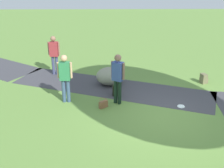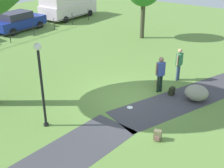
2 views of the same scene
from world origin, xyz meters
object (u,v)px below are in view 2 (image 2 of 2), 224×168
(man_near_boulder, at_px, (179,62))
(backpack_by_boulder, at_px, (172,91))
(handbag_on_grass, at_px, (158,84))
(lawn_boulder, at_px, (196,93))
(parked_compact_green, at_px, (18,21))
(spare_backpack_on_lawn, at_px, (158,135))
(delivery_van, at_px, (68,4))
(frisbee_on_grass, at_px, (130,107))
(lamp_post, at_px, (41,77))
(woman_with_handbag, at_px, (160,72))

(man_near_boulder, xyz_separation_m, backpack_by_boulder, (-1.78, -0.51, -0.82))
(man_near_boulder, relative_size, handbag_on_grass, 4.53)
(lawn_boulder, xyz_separation_m, parked_compact_green, (3.10, 16.55, 0.46))
(spare_backpack_on_lawn, relative_size, delivery_van, 0.07)
(parked_compact_green, bearing_deg, man_near_boulder, -95.96)
(lawn_boulder, distance_m, frisbee_on_grass, 3.23)
(spare_backpack_on_lawn, relative_size, frisbee_on_grass, 1.53)
(lamp_post, xyz_separation_m, lawn_boulder, (5.60, -4.02, -1.78))
(frisbee_on_grass, distance_m, delivery_van, 18.41)
(lawn_boulder, xyz_separation_m, handbag_on_grass, (0.22, 2.10, -0.20))
(handbag_on_grass, xyz_separation_m, spare_backpack_on_lawn, (-4.10, -2.15, 0.05))
(delivery_van, bearing_deg, man_near_boulder, -116.68)
(spare_backpack_on_lawn, xyz_separation_m, delivery_van, (12.86, 16.48, 1.07))
(woman_with_handbag, xyz_separation_m, delivery_van, (9.26, 14.67, 0.22))
(woman_with_handbag, relative_size, handbag_on_grass, 4.66)
(woman_with_handbag, bearing_deg, backpack_by_boulder, -87.64)
(parked_compact_green, distance_m, delivery_van, 5.91)
(man_near_boulder, bearing_deg, lamp_post, 161.47)
(lawn_boulder, height_order, man_near_boulder, man_near_boulder)
(woman_with_handbag, xyz_separation_m, man_near_boulder, (1.81, -0.14, -0.04))
(lawn_boulder, xyz_separation_m, backpack_by_boulder, (-0.24, 1.12, -0.15))
(lamp_post, xyz_separation_m, frisbee_on_grass, (3.15, -1.95, -2.11))
(lamp_post, relative_size, parked_compact_green, 0.76)
(spare_backpack_on_lawn, bearing_deg, parked_compact_green, 67.21)
(man_near_boulder, distance_m, backpack_by_boulder, 2.03)
(frisbee_on_grass, bearing_deg, spare_backpack_on_lawn, -123.82)
(spare_backpack_on_lawn, height_order, parked_compact_green, parked_compact_green)
(parked_compact_green, bearing_deg, backpack_by_boulder, -102.22)
(man_near_boulder, distance_m, delivery_van, 16.58)
(man_near_boulder, bearing_deg, delivery_van, 63.32)
(handbag_on_grass, distance_m, delivery_van, 16.84)
(handbag_on_grass, xyz_separation_m, frisbee_on_grass, (-2.68, -0.03, -0.13))
(spare_backpack_on_lawn, bearing_deg, handbag_on_grass, 27.65)
(woman_with_handbag, height_order, parked_compact_green, woman_with_handbag)
(spare_backpack_on_lawn, bearing_deg, backpack_by_boulder, 17.75)
(frisbee_on_grass, relative_size, delivery_van, 0.05)
(lamp_post, bearing_deg, lawn_boulder, -35.66)
(backpack_by_boulder, bearing_deg, frisbee_on_grass, 156.59)
(lawn_boulder, bearing_deg, handbag_on_grass, 83.93)
(handbag_on_grass, bearing_deg, spare_backpack_on_lawn, -152.35)
(lawn_boulder, height_order, parked_compact_green, parked_compact_green)
(lamp_post, relative_size, handbag_on_grass, 8.95)
(backpack_by_boulder, relative_size, delivery_van, 0.07)
(parked_compact_green, bearing_deg, frisbee_on_grass, -110.99)
(lawn_boulder, bearing_deg, spare_backpack_on_lawn, -179.36)
(handbag_on_grass, relative_size, spare_backpack_on_lawn, 0.96)
(delivery_van, bearing_deg, backpack_by_boulder, -121.06)
(man_near_boulder, distance_m, frisbee_on_grass, 4.14)
(lawn_boulder, relative_size, woman_with_handbag, 0.75)
(parked_compact_green, bearing_deg, lamp_post, -124.79)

